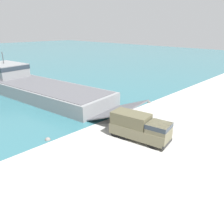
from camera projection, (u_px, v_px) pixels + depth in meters
name	position (u px, v px, depth m)	size (l,w,h in m)	color
ground_plane	(130.00, 130.00, 27.92)	(240.00, 240.00, 0.00)	#B7B5AD
landing_craft	(30.00, 84.00, 43.07)	(13.13, 38.83, 7.50)	gray
military_truck	(140.00, 127.00, 25.12)	(3.61, 7.37, 3.08)	#6B664C
soldier_on_ramp	(146.00, 119.00, 28.64)	(0.38, 0.50, 1.78)	#566042
shoreline_rock_a	(149.00, 103.00, 38.24)	(0.62, 0.62, 0.62)	#66605B
shoreline_rock_b	(48.00, 140.00, 25.56)	(0.65, 0.65, 0.65)	gray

